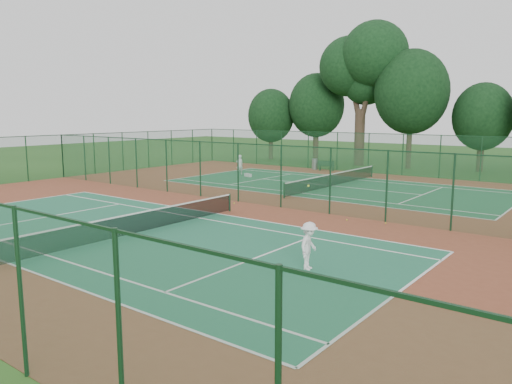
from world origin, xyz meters
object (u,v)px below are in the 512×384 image
Objects in this scene: player_far at (240,165)px; kit_bag at (248,175)px; trash_bin at (315,164)px; bench at (326,166)px; player_near at (309,246)px; big_tree at (364,65)px.

kit_bag is at bearing 87.00° from player_far.
bench is at bearing -15.03° from trash_bin.
kit_bag is (-1.58, -8.05, -0.37)m from trash_bin.
kit_bag is (-16.82, 18.05, -0.69)m from player_near.
trash_bin is at bearing -104.86° from big_tree.
player_near is 24.68m from kit_bag.
trash_bin is at bearing 147.42° from bench.
bench is 0.11× the size of big_tree.
big_tree reaches higher than player_far.
big_tree is (4.77, 13.44, 9.00)m from player_far.
bench is at bearing 17.05° from player_near.
trash_bin is (3.13, 7.24, -0.35)m from player_far.
player_far is 1.08× the size of bench.
kit_bag is at bearing 31.79° from player_near.
bench is (1.42, -0.38, -0.03)m from trash_bin.
player_near is 0.97× the size of player_far.
player_far is 1.67× the size of trash_bin.
trash_bin is 0.07× the size of big_tree.
player_near is 26.32m from player_far.
player_near is at bearing -31.27° from kit_bag.
big_tree is at bearing 75.14° from trash_bin.
kit_bag is at bearing -101.13° from trash_bin.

